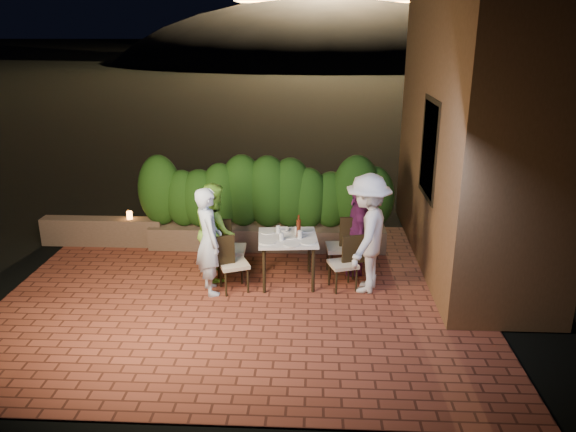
# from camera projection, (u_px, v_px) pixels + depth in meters

# --- Properties ---
(ground) EXTENTS (400.00, 400.00, 0.00)m
(ground) POSITION_uv_depth(u_px,v_px,m) (240.00, 308.00, 7.98)
(ground) COLOR black
(ground) RESTS_ON ground
(terrace_floor) EXTENTS (7.00, 6.00, 0.15)m
(terrace_floor) POSITION_uv_depth(u_px,v_px,m) (244.00, 296.00, 8.47)
(terrace_floor) COLOR brown
(terrace_floor) RESTS_ON ground
(building_wall) EXTENTS (1.60, 5.00, 5.00)m
(building_wall) POSITION_uv_depth(u_px,v_px,m) (477.00, 112.00, 8.90)
(building_wall) COLOR brown
(building_wall) RESTS_ON ground
(window_pane) EXTENTS (0.08, 1.00, 1.40)m
(window_pane) POSITION_uv_depth(u_px,v_px,m) (431.00, 149.00, 8.62)
(window_pane) COLOR black
(window_pane) RESTS_ON building_wall
(window_frame) EXTENTS (0.06, 1.15, 1.55)m
(window_frame) POSITION_uv_depth(u_px,v_px,m) (430.00, 149.00, 8.62)
(window_frame) COLOR black
(window_frame) RESTS_ON building_wall
(planter) EXTENTS (4.20, 0.55, 0.40)m
(planter) POSITION_uv_depth(u_px,v_px,m) (267.00, 237.00, 10.08)
(planter) COLOR brown
(planter) RESTS_ON ground
(hedge) EXTENTS (4.00, 0.70, 1.10)m
(hedge) POSITION_uv_depth(u_px,v_px,m) (267.00, 197.00, 9.84)
(hedge) COLOR #1C4412
(hedge) RESTS_ON planter
(parapet) EXTENTS (2.20, 0.30, 0.50)m
(parapet) POSITION_uv_depth(u_px,v_px,m) (103.00, 231.00, 10.20)
(parapet) COLOR brown
(parapet) RESTS_ON ground
(hill) EXTENTS (52.00, 40.00, 22.00)m
(hill) POSITION_uv_depth(u_px,v_px,m) (324.00, 97.00, 65.95)
(hill) COLOR black
(hill) RESTS_ON ground
(dining_table) EXTENTS (0.96, 0.96, 0.75)m
(dining_table) POSITION_uv_depth(u_px,v_px,m) (288.00, 260.00, 8.64)
(dining_table) COLOR white
(dining_table) RESTS_ON ground
(plate_nw) EXTENTS (0.25, 0.25, 0.01)m
(plate_nw) POSITION_uv_depth(u_px,v_px,m) (267.00, 242.00, 8.30)
(plate_nw) COLOR white
(plate_nw) RESTS_ON dining_table
(plate_sw) EXTENTS (0.22, 0.22, 0.01)m
(plate_sw) POSITION_uv_depth(u_px,v_px,m) (268.00, 232.00, 8.71)
(plate_sw) COLOR white
(plate_sw) RESTS_ON dining_table
(plate_ne) EXTENTS (0.24, 0.24, 0.01)m
(plate_ne) POSITION_uv_depth(u_px,v_px,m) (308.00, 242.00, 8.30)
(plate_ne) COLOR white
(plate_ne) RESTS_ON dining_table
(plate_se) EXTENTS (0.22, 0.22, 0.01)m
(plate_se) POSITION_uv_depth(u_px,v_px,m) (307.00, 230.00, 8.78)
(plate_se) COLOR white
(plate_se) RESTS_ON dining_table
(plate_centre) EXTENTS (0.20, 0.20, 0.01)m
(plate_centre) POSITION_uv_depth(u_px,v_px,m) (289.00, 237.00, 8.50)
(plate_centre) COLOR white
(plate_centre) RESTS_ON dining_table
(plate_front) EXTENTS (0.23, 0.23, 0.01)m
(plate_front) POSITION_uv_depth(u_px,v_px,m) (292.00, 245.00, 8.20)
(plate_front) COLOR white
(plate_front) RESTS_ON dining_table
(glass_nw) EXTENTS (0.07, 0.07, 0.12)m
(glass_nw) POSITION_uv_depth(u_px,v_px,m) (281.00, 236.00, 8.37)
(glass_nw) COLOR silver
(glass_nw) RESTS_ON dining_table
(glass_sw) EXTENTS (0.07, 0.07, 0.11)m
(glass_sw) POSITION_uv_depth(u_px,v_px,m) (278.00, 229.00, 8.68)
(glass_sw) COLOR silver
(glass_sw) RESTS_ON dining_table
(glass_ne) EXTENTS (0.07, 0.07, 0.12)m
(glass_ne) POSITION_uv_depth(u_px,v_px,m) (300.00, 235.00, 8.44)
(glass_ne) COLOR silver
(glass_ne) RESTS_ON dining_table
(glass_se) EXTENTS (0.07, 0.07, 0.12)m
(glass_se) POSITION_uv_depth(u_px,v_px,m) (297.00, 230.00, 8.62)
(glass_se) COLOR silver
(glass_se) RESTS_ON dining_table
(beer_bottle) EXTENTS (0.07, 0.07, 0.34)m
(beer_bottle) POSITION_uv_depth(u_px,v_px,m) (299.00, 226.00, 8.50)
(beer_bottle) COLOR #521D0D
(beer_bottle) RESTS_ON dining_table
(bowl) EXTENTS (0.19, 0.19, 0.04)m
(bowl) POSITION_uv_depth(u_px,v_px,m) (283.00, 230.00, 8.76)
(bowl) COLOR white
(bowl) RESTS_ON dining_table
(chair_left_front) EXTENTS (0.54, 0.54, 0.89)m
(chair_left_front) POSITION_uv_depth(u_px,v_px,m) (234.00, 263.00, 8.35)
(chair_left_front) COLOR black
(chair_left_front) RESTS_ON ground
(chair_left_back) EXTENTS (0.46, 0.46, 0.96)m
(chair_left_back) POSITION_uv_depth(u_px,v_px,m) (231.00, 248.00, 8.82)
(chair_left_back) COLOR black
(chair_left_back) RESTS_ON ground
(chair_right_front) EXTENTS (0.49, 0.49, 0.84)m
(chair_right_front) POSITION_uv_depth(u_px,v_px,m) (343.00, 263.00, 8.41)
(chair_right_front) COLOR black
(chair_right_front) RESTS_ON ground
(chair_right_back) EXTENTS (0.49, 0.49, 0.96)m
(chair_right_back) POSITION_uv_depth(u_px,v_px,m) (341.00, 246.00, 8.88)
(chair_right_back) COLOR black
(chair_right_back) RESTS_ON ground
(diner_blue) EXTENTS (0.59, 0.70, 1.62)m
(diner_blue) POSITION_uv_depth(u_px,v_px,m) (209.00, 241.00, 8.19)
(diner_blue) COLOR #C2D9FA
(diner_blue) RESTS_ON ground
(diner_green) EXTENTS (0.81, 0.90, 1.53)m
(diner_green) POSITION_uv_depth(u_px,v_px,m) (215.00, 231.00, 8.74)
(diner_green) COLOR #89D743
(diner_green) RESTS_ON ground
(diner_white) EXTENTS (0.99, 1.31, 1.79)m
(diner_white) POSITION_uv_depth(u_px,v_px,m) (367.00, 234.00, 8.24)
(diner_white) COLOR white
(diner_white) RESTS_ON ground
(diner_purple) EXTENTS (0.39, 0.89, 1.50)m
(diner_purple) POSITION_uv_depth(u_px,v_px,m) (358.00, 229.00, 8.86)
(diner_purple) COLOR #722669
(diner_purple) RESTS_ON ground
(parapet_lamp) EXTENTS (0.10, 0.10, 0.14)m
(parapet_lamp) POSITION_uv_depth(u_px,v_px,m) (129.00, 215.00, 10.07)
(parapet_lamp) COLOR orange
(parapet_lamp) RESTS_ON parapet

